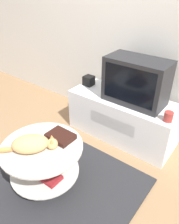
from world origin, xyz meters
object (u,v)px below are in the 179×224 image
dvd_box (61,136)px  cat (32,144)px  tv (136,81)px  speaker (89,81)px

dvd_box → cat: 0.27m
tv → dvd_box: (-0.25, -0.89, -0.29)m
dvd_box → speaker: bearing=113.5°
speaker → dvd_box: (0.41, -0.93, -0.10)m
tv → cat: bearing=-105.8°
tv → dvd_box: tv is taller
speaker → dvd_box: size_ratio=0.49×
dvd_box → cat: (-0.08, -0.26, 0.05)m
speaker → cat: 1.23m
dvd_box → cat: bearing=-106.6°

